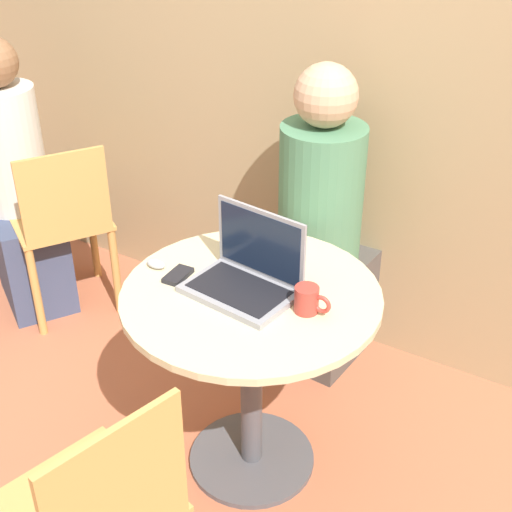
% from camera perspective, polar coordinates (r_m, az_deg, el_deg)
% --- Properties ---
extents(ground_plane, '(12.00, 12.00, 0.00)m').
position_cam_1_polar(ground_plane, '(2.65, -0.34, -15.96)').
color(ground_plane, '#B26042').
extents(back_wall, '(7.00, 0.05, 2.60)m').
position_cam_1_polar(back_wall, '(2.68, 9.95, 16.87)').
color(back_wall, tan).
rests_on(back_wall, ground_plane).
extents(round_table, '(0.81, 0.81, 0.72)m').
position_cam_1_polar(round_table, '(2.28, -0.38, -6.69)').
color(round_table, '#4C4C51').
rests_on(round_table, ground_plane).
extents(laptop, '(0.35, 0.26, 0.25)m').
position_cam_1_polar(laptop, '(2.16, -0.75, -1.46)').
color(laptop, gray).
rests_on(laptop, round_table).
extents(cell_phone, '(0.06, 0.11, 0.02)m').
position_cam_1_polar(cell_phone, '(2.26, -6.26, -1.54)').
color(cell_phone, black).
rests_on(cell_phone, round_table).
extents(computer_mouse, '(0.07, 0.04, 0.03)m').
position_cam_1_polar(computer_mouse, '(2.31, -8.00, -0.62)').
color(computer_mouse, '#B2B2B7').
rests_on(computer_mouse, round_table).
extents(coffee_cup, '(0.11, 0.07, 0.08)m').
position_cam_1_polar(coffee_cup, '(2.08, 4.15, -3.55)').
color(coffee_cup, '#B2382D').
rests_on(coffee_cup, round_table).
extents(person_seated, '(0.33, 0.50, 1.27)m').
position_cam_1_polar(person_seated, '(2.79, 5.52, 0.95)').
color(person_seated, '#4C4742').
rests_on(person_seated, ground_plane).
extents(chair_background, '(0.55, 0.55, 0.83)m').
position_cam_1_polar(chair_background, '(3.23, -15.17, 2.33)').
color(chair_background, tan).
rests_on(chair_background, ground_plane).
extents(person_background, '(0.50, 0.46, 1.22)m').
position_cam_1_polar(person_background, '(3.38, -18.43, 4.62)').
color(person_background, '#3D4766').
rests_on(person_background, ground_plane).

